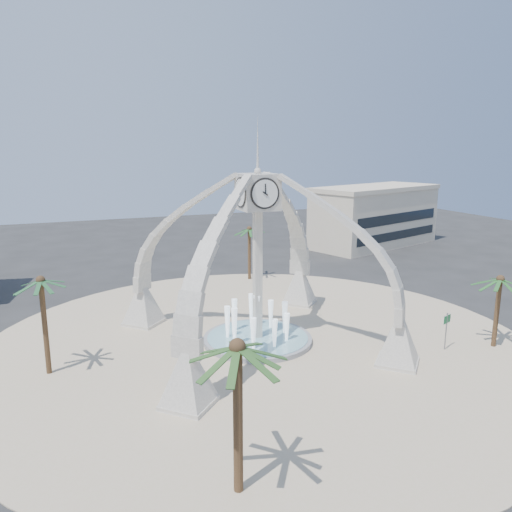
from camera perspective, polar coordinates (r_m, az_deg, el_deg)
name	(u,v)px	position (r m, az deg, el deg)	size (l,w,h in m)	color
ground	(258,342)	(37.31, 0.18, -9.82)	(140.00, 140.00, 0.00)	#282828
plaza	(258,342)	(37.30, 0.18, -9.77)	(40.00, 40.00, 0.06)	#C2AC90
clock_tower	(258,256)	(35.38, 0.18, -0.04)	(17.94, 17.94, 16.30)	silver
fountain	(258,338)	(37.21, 0.18, -9.41)	(8.00, 8.00, 3.62)	gray
building_ne	(375,216)	(74.52, 13.41, 4.50)	(21.87, 14.17, 8.60)	beige
palm_east	(500,280)	(38.89, 26.14, -2.48)	(4.50, 4.50, 5.71)	brown
palm_west	(41,282)	(33.11, -23.39, -2.74)	(4.21, 4.21, 6.81)	brown
palm_north	(249,230)	(53.10, -0.77, 3.03)	(4.37, 4.37, 6.21)	brown
palm_south	(237,349)	(19.85, -2.15, -10.60)	(4.30, 4.30, 7.26)	brown
street_sign	(447,324)	(37.67, 20.96, -7.26)	(0.96, 0.38, 2.75)	slate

